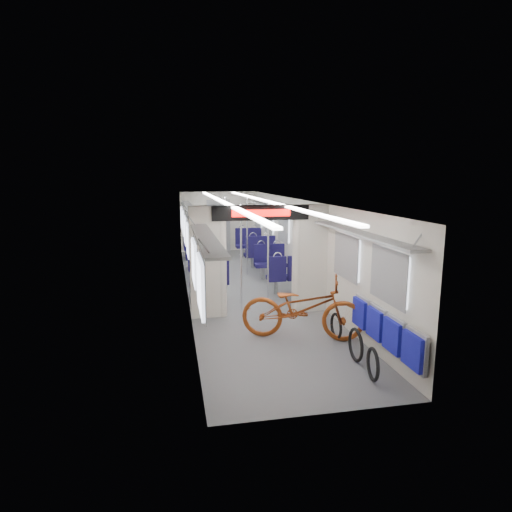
# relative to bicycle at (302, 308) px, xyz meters

# --- Properties ---
(carriage) EXTENTS (12.00, 12.02, 2.31)m
(carriage) POSITION_rel_bicycle_xyz_m (-0.45, 3.28, 0.93)
(carriage) COLOR #515456
(carriage) RESTS_ON ground
(bicycle) EXTENTS (2.31, 1.46, 1.15)m
(bicycle) POSITION_rel_bicycle_xyz_m (0.00, 0.00, 0.00)
(bicycle) COLOR #903E15
(bicycle) RESTS_ON ground
(flip_bench) EXTENTS (0.12, 2.14, 0.56)m
(flip_bench) POSITION_rel_bicycle_xyz_m (0.90, -1.32, 0.01)
(flip_bench) COLOR gray
(flip_bench) RESTS_ON carriage
(bike_hoop_a) EXTENTS (0.12, 0.49, 0.49)m
(bike_hoop_a) POSITION_rel_bicycle_xyz_m (0.51, -1.75, -0.35)
(bike_hoop_a) COLOR black
(bike_hoop_a) RESTS_ON ground
(bike_hoop_b) EXTENTS (0.07, 0.54, 0.54)m
(bike_hoop_b) POSITION_rel_bicycle_xyz_m (0.54, -1.09, -0.33)
(bike_hoop_b) COLOR black
(bike_hoop_b) RESTS_ON ground
(bike_hoop_c) EXTENTS (0.06, 0.48, 0.48)m
(bike_hoop_c) POSITION_rel_bicycle_xyz_m (0.60, -0.13, -0.36)
(bike_hoop_c) COLOR black
(bike_hoop_c) RESTS_ON ground
(seat_bay_near_left) EXTENTS (0.89, 1.96, 1.07)m
(seat_bay_near_left) POSITION_rel_bicycle_xyz_m (-1.39, 3.70, -0.04)
(seat_bay_near_left) COLOR #120D3B
(seat_bay_near_left) RESTS_ON ground
(seat_bay_near_right) EXTENTS (0.90, 2.02, 1.08)m
(seat_bay_near_right) POSITION_rel_bicycle_xyz_m (0.48, 3.78, -0.04)
(seat_bay_near_right) COLOR #120D3B
(seat_bay_near_right) RESTS_ON ground
(seat_bay_far_left) EXTENTS (0.93, 2.15, 1.12)m
(seat_bay_far_left) POSITION_rel_bicycle_xyz_m (-1.39, 7.01, -0.02)
(seat_bay_far_left) COLOR #120D3B
(seat_bay_far_left) RESTS_ON ground
(seat_bay_far_right) EXTENTS (0.95, 2.26, 1.16)m
(seat_bay_far_right) POSITION_rel_bicycle_xyz_m (0.48, 7.07, -0.01)
(seat_bay_far_right) COLOR #120D3B
(seat_bay_far_right) RESTS_ON ground
(stanchion_near_left) EXTENTS (0.04, 0.04, 2.30)m
(stanchion_near_left) POSITION_rel_bicycle_xyz_m (-0.79, 1.89, 0.58)
(stanchion_near_left) COLOR silver
(stanchion_near_left) RESTS_ON ground
(stanchion_near_right) EXTENTS (0.04, 0.04, 2.30)m
(stanchion_near_right) POSITION_rel_bicycle_xyz_m (-0.08, 2.41, 0.58)
(stanchion_near_right) COLOR silver
(stanchion_near_right) RESTS_ON ground
(stanchion_far_left) EXTENTS (0.04, 0.04, 2.30)m
(stanchion_far_left) POSITION_rel_bicycle_xyz_m (-0.72, 5.19, 0.58)
(stanchion_far_left) COLOR silver
(stanchion_far_left) RESTS_ON ground
(stanchion_far_right) EXTENTS (0.05, 0.05, 2.30)m
(stanchion_far_right) POSITION_rel_bicycle_xyz_m (-0.08, 5.18, 0.58)
(stanchion_far_right) COLOR silver
(stanchion_far_right) RESTS_ON ground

